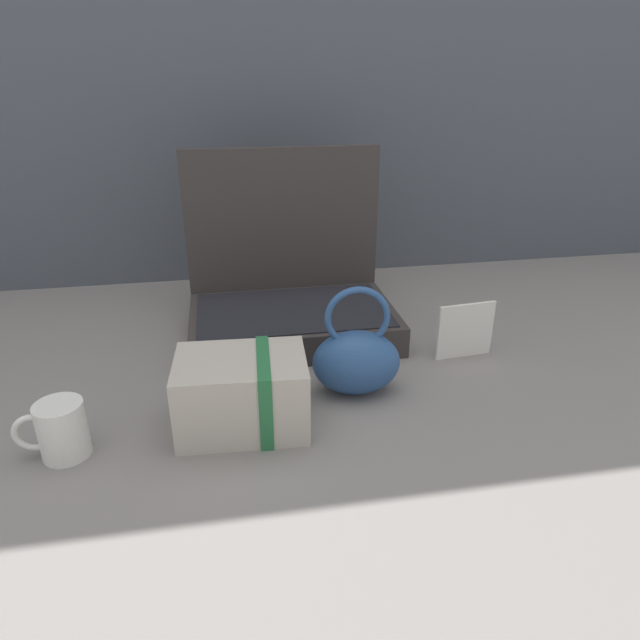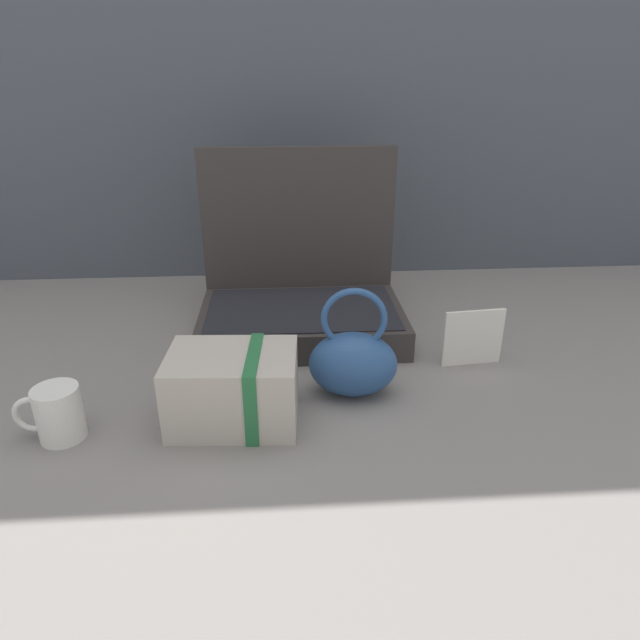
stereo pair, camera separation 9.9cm
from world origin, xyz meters
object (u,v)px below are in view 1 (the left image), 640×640
(coffee_mug, at_px, (61,430))
(info_card_left, at_px, (465,330))
(teal_pouch_handbag, at_px, (356,359))
(cream_toiletry_bag, at_px, (244,393))
(open_suitcase, at_px, (290,292))

(coffee_mug, distance_m, info_card_left, 0.73)
(teal_pouch_handbag, xyz_separation_m, cream_toiletry_bag, (-0.20, -0.07, -0.00))
(open_suitcase, relative_size, cream_toiletry_bag, 2.02)
(open_suitcase, relative_size, coffee_mug, 4.05)
(open_suitcase, xyz_separation_m, teal_pouch_handbag, (0.08, -0.28, -0.02))
(coffee_mug, bearing_deg, teal_pouch_handbag, 11.72)
(open_suitcase, distance_m, info_card_left, 0.37)
(teal_pouch_handbag, relative_size, cream_toiletry_bag, 0.95)
(open_suitcase, xyz_separation_m, coffee_mug, (-0.38, -0.38, -0.04))
(cream_toiletry_bag, bearing_deg, info_card_left, 19.99)
(cream_toiletry_bag, bearing_deg, open_suitcase, 71.45)
(open_suitcase, bearing_deg, cream_toiletry_bag, -108.55)
(info_card_left, bearing_deg, open_suitcase, 143.52)
(open_suitcase, relative_size, info_card_left, 3.60)
(open_suitcase, xyz_separation_m, cream_toiletry_bag, (-0.12, -0.35, -0.03))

